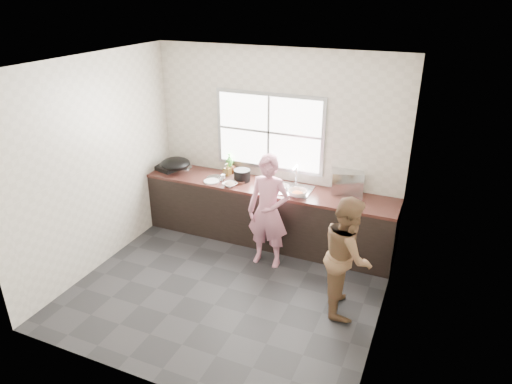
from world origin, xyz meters
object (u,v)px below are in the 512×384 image
at_px(bowl_crabs, 297,194).
at_px(dish_rack, 347,182).
at_px(woman, 268,215).
at_px(bottle_brown_tall, 227,171).
at_px(bowl_mince, 230,185).
at_px(pot_lid_right, 215,178).
at_px(glass_jar, 223,177).
at_px(bottle_green, 230,163).
at_px(black_pot, 242,175).
at_px(cutting_board, 235,180).
at_px(bottle_brown_short, 232,168).
at_px(person_side, 347,255).
at_px(bowl_held, 283,187).
at_px(wok, 175,164).
at_px(plate_food, 212,181).
at_px(pot_lid_left, 183,167).
at_px(burner, 169,166).

height_order(bowl_crabs, dish_rack, dish_rack).
distance_m(woman, bottle_brown_tall, 1.12).
relative_size(bowl_mince, pot_lid_right, 0.76).
xyz_separation_m(bottle_brown_tall, glass_jar, (-0.00, -0.13, -0.05)).
height_order(bowl_crabs, bottle_green, bottle_green).
relative_size(bowl_mince, bottle_brown_tall, 0.99).
bearing_deg(black_pot, cutting_board, -155.86).
bearing_deg(woman, bottle_brown_short, 138.39).
relative_size(person_side, bowl_mince, 7.23).
distance_m(bowl_held, wok, 1.68).
distance_m(bottle_green, dish_rack, 1.76).
bearing_deg(plate_food, bowl_crabs, 1.15).
bearing_deg(bottle_green, plate_food, -102.51).
bearing_deg(bowl_crabs, woman, -121.92).
distance_m(bowl_mince, pot_lid_right, 0.36).
distance_m(cutting_board, black_pot, 0.12).
bearing_deg(plate_food, pot_lid_left, 154.57).
bearing_deg(bottle_green, pot_lid_left, -173.42).
distance_m(bowl_mince, burner, 1.20).
xyz_separation_m(person_side, bottle_brown_short, (-2.05, 1.31, 0.25)).
bearing_deg(person_side, glass_jar, 46.32).
height_order(person_side, bottle_brown_tall, person_side).
bearing_deg(black_pot, glass_jar, -161.04).
distance_m(cutting_board, wok, 0.96).
bearing_deg(wok, bottle_green, 22.16).
relative_size(bowl_mince, black_pot, 0.82).
bearing_deg(glass_jar, bottle_brown_tall, 89.05).
distance_m(woman, person_side, 1.27).
bearing_deg(bowl_crabs, person_side, -46.21).
bearing_deg(bowl_crabs, cutting_board, 172.09).
xyz_separation_m(bottle_green, wok, (-0.74, -0.30, -0.01)).
xyz_separation_m(bowl_mince, pot_lid_right, (-0.32, 0.17, -0.02)).
relative_size(bottle_brown_short, pot_lid_right, 0.66).
relative_size(person_side, dish_rack, 3.38).
height_order(bowl_held, bottle_brown_short, bottle_brown_short).
distance_m(person_side, pot_lid_left, 3.10).
height_order(bowl_mince, dish_rack, dish_rack).
bearing_deg(wok, cutting_board, 3.76).
xyz_separation_m(bottle_green, pot_lid_left, (-0.75, -0.09, -0.15)).
height_order(cutting_board, glass_jar, glass_jar).
distance_m(plate_food, wok, 0.68).
distance_m(glass_jar, pot_lid_left, 0.82).
distance_m(black_pot, wok, 1.05).
bearing_deg(wok, bottle_brown_short, 21.21).
height_order(woman, bottle_brown_tall, woman).
height_order(bowl_mince, pot_lid_left, bowl_mince).
distance_m(black_pot, glass_jar, 0.28).
relative_size(bowl_crabs, wok, 0.47).
xyz_separation_m(bowl_mince, wok, (-0.96, 0.14, 0.12)).
distance_m(bowl_mince, wok, 0.98).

